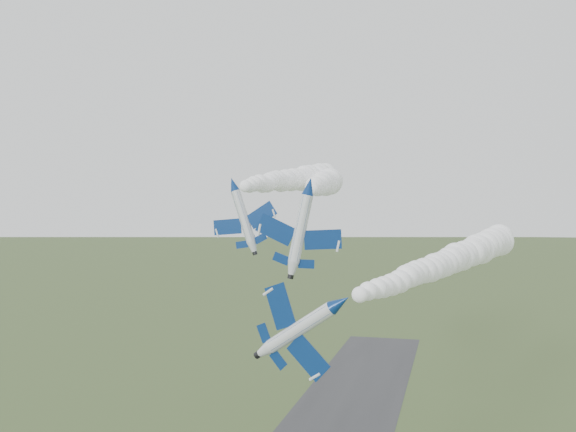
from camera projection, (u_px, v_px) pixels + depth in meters
jet_lead at (340, 303)px, 65.14m from camera, size 6.42×13.04×9.10m
smoke_trail_jet_lead at (451, 260)px, 98.84m from camera, size 22.11×71.66×5.67m
jet_pair_left at (233, 184)px, 88.28m from camera, size 8.86×11.19×3.64m
smoke_trail_jet_pair_left at (294, 179)px, 124.06m from camera, size 7.29×69.50×5.64m
jet_pair_right at (309, 186)px, 83.97m from camera, size 11.31×13.63×3.87m
smoke_trail_jet_pair_right at (324, 184)px, 118.71m from camera, size 15.69×63.50×5.58m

